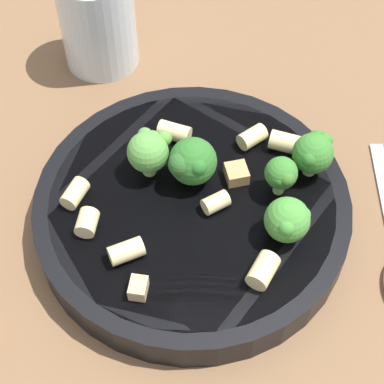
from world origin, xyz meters
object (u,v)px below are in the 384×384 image
broccoli_floret_2 (191,162)px  rigatoni_7 (216,202)px  broccoli_floret_1 (288,220)px  rigatoni_6 (252,137)px  broccoli_floret_0 (282,175)px  drinking_glass (98,26)px  rigatoni_1 (174,132)px  rigatoni_2 (263,270)px  chicken_chunk_1 (236,172)px  chicken_chunk_0 (138,288)px  rigatoni_3 (75,193)px  pasta_bowl (192,208)px  broccoli_floret_3 (313,152)px  rigatoni_4 (126,251)px  rigatoni_5 (87,223)px  broccoli_floret_4 (149,150)px  rigatoni_0 (285,142)px

broccoli_floret_2 → rigatoni_7: 0.04m
broccoli_floret_1 → rigatoni_6: bearing=161.2°
broccoli_floret_0 → broccoli_floret_1: bearing=-29.0°
broccoli_floret_2 → drinking_glass: bearing=175.9°
rigatoni_1 → broccoli_floret_1: bearing=10.0°
rigatoni_1 → rigatoni_7: rigatoni_1 is taller
rigatoni_2 → chicken_chunk_1: rigatoni_2 is taller
chicken_chunk_0 → chicken_chunk_1: bearing=114.2°
drinking_glass → rigatoni_3: bearing=-31.2°
rigatoni_1 → rigatoni_6: (0.04, 0.06, -0.00)m
rigatoni_2 → rigatoni_3: size_ratio=1.07×
broccoli_floret_1 → pasta_bowl: bearing=-146.9°
chicken_chunk_1 → broccoli_floret_2: bearing=-115.4°
rigatoni_3 → chicken_chunk_0: rigatoni_3 is taller
broccoli_floret_3 → chicken_chunk_0: broccoli_floret_3 is taller
pasta_bowl → rigatoni_4: size_ratio=9.84×
rigatoni_1 → rigatoni_6: bearing=54.5°
broccoli_floret_0 → broccoli_floret_3: broccoli_floret_3 is taller
broccoli_floret_1 → rigatoni_6: 0.10m
broccoli_floret_0 → broccoli_floret_2: bearing=-130.5°
rigatoni_2 → rigatoni_5: (-0.11, -0.09, -0.00)m
rigatoni_7 → chicken_chunk_0: 0.10m
rigatoni_5 → chicken_chunk_1: (0.02, 0.13, -0.00)m
broccoli_floret_0 → rigatoni_1: 0.11m
broccoli_floret_4 → drinking_glass: 0.19m
pasta_bowl → rigatoni_6: (-0.03, 0.08, 0.02)m
rigatoni_2 → rigatoni_6: bearing=149.6°
rigatoni_2 → rigatoni_3: (-0.14, -0.09, -0.00)m
broccoli_floret_1 → rigatoni_7: broccoli_floret_1 is taller
broccoli_floret_1 → rigatoni_0: broccoli_floret_1 is taller
broccoli_floret_0 → rigatoni_1: bearing=-155.1°
rigatoni_1 → rigatoni_6: 0.07m
broccoli_floret_1 → rigatoni_7: size_ratio=1.89×
rigatoni_1 → chicken_chunk_0: size_ratio=1.71×
broccoli_floret_4 → chicken_chunk_0: size_ratio=2.65×
broccoli_floret_0 → broccoli_floret_4: bearing=-132.9°
rigatoni_2 → drinking_glass: drinking_glass is taller
broccoli_floret_0 → rigatoni_7: bearing=-104.1°
broccoli_floret_1 → chicken_chunk_0: size_ratio=2.43×
rigatoni_5 → broccoli_floret_1: bearing=56.6°
broccoli_floret_3 → chicken_chunk_0: bearing=-81.2°
rigatoni_1 → chicken_chunk_1: size_ratio=1.47×
broccoli_floret_0 → broccoli_floret_1: (0.04, -0.02, -0.00)m
broccoli_floret_3 → rigatoni_2: (0.06, -0.09, -0.02)m
chicken_chunk_1 → broccoli_floret_0: bearing=34.8°
pasta_bowl → chicken_chunk_0: chicken_chunk_0 is taller
pasta_bowl → rigatoni_7: (0.02, 0.01, 0.02)m
broccoli_floret_2 → broccoli_floret_1: bearing=22.1°
broccoli_floret_4 → broccoli_floret_0: bearing=47.1°
rigatoni_7 → broccoli_floret_3: bearing=84.6°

